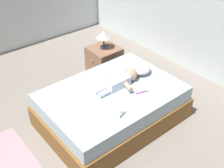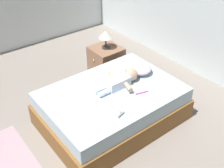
{
  "view_description": "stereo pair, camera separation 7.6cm",
  "coord_description": "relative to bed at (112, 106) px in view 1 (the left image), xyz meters",
  "views": [
    {
      "loc": [
        1.79,
        -0.55,
        2.46
      ],
      "look_at": [
        -0.29,
        1.17,
        0.57
      ],
      "focal_mm": 44.78,
      "sensor_mm": 36.0,
      "label": 1
    },
    {
      "loc": [
        1.84,
        -0.49,
        2.46
      ],
      "look_at": [
        -0.29,
        1.17,
        0.57
      ],
      "focal_mm": 44.78,
      "sensor_mm": 36.0,
      "label": 2
    }
  ],
  "objects": [
    {
      "name": "baby_bottle",
      "position": [
        0.4,
        -0.21,
        0.27
      ],
      "size": [
        0.08,
        0.12,
        0.07
      ],
      "color": "white",
      "rests_on": "bed"
    },
    {
      "name": "bed",
      "position": [
        0.0,
        0.0,
        0.0
      ],
      "size": [
        1.2,
        1.7,
        0.47
      ],
      "color": "brown",
      "rests_on": "ground_plane"
    },
    {
      "name": "lamp",
      "position": [
        -0.91,
        0.59,
        0.47
      ],
      "size": [
        0.22,
        0.22,
        0.28
      ],
      "color": "#333338",
      "rests_on": "nightstand"
    },
    {
      "name": "baby",
      "position": [
        -0.03,
        0.17,
        0.31
      ],
      "size": [
        0.47,
        0.61,
        0.17
      ],
      "color": "white",
      "rests_on": "bed"
    },
    {
      "name": "pillow",
      "position": [
        -0.15,
        0.53,
        0.31
      ],
      "size": [
        0.42,
        0.33,
        0.14
      ],
      "color": "silver",
      "rests_on": "bed"
    },
    {
      "name": "nightstand",
      "position": [
        -0.91,
        0.59,
        0.01
      ],
      "size": [
        0.44,
        0.47,
        0.48
      ],
      "color": "#8B6148",
      "rests_on": "ground_plane"
    },
    {
      "name": "toothbrush",
      "position": [
        0.26,
        0.26,
        0.25
      ],
      "size": [
        0.06,
        0.16,
        0.02
      ],
      "color": "#BC339D",
      "rests_on": "bed"
    }
  ]
}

